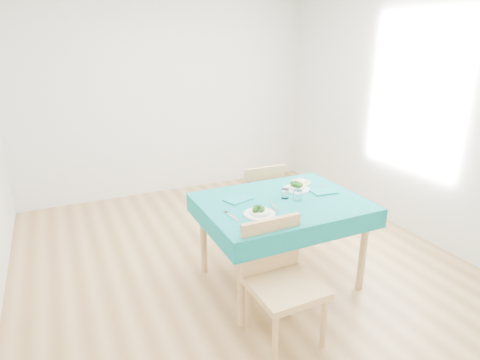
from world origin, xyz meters
name	(u,v)px	position (x,y,z in m)	size (l,w,h in m)	color
room_shell	(240,124)	(0.00, 0.00, 1.35)	(4.02, 4.52, 2.73)	olive
table	(281,241)	(0.21, -0.38, 0.38)	(1.33, 1.01, 0.76)	#096666
chair_near	(286,268)	(-0.14, -1.04, 0.58)	(0.46, 0.51, 1.16)	#AD8651
chair_far	(256,190)	(0.39, 0.44, 0.54)	(0.43, 0.47, 1.08)	#AD8651
bowl_near	(260,210)	(-0.09, -0.55, 0.80)	(0.24, 0.24, 0.07)	white
bowl_far	(297,186)	(0.46, -0.21, 0.79)	(0.24, 0.24, 0.07)	white
fork_near	(232,216)	(-0.30, -0.49, 0.76)	(0.03, 0.19, 0.00)	silver
knife_near	(275,208)	(0.07, -0.49, 0.76)	(0.02, 0.23, 0.00)	silver
fork_far	(285,192)	(0.33, -0.23, 0.76)	(0.02, 0.17, 0.00)	silver
knife_far	(328,188)	(0.74, -0.29, 0.76)	(0.02, 0.21, 0.00)	silver
napkin_near	(238,199)	(-0.12, -0.21, 0.76)	(0.22, 0.15, 0.01)	#0D7171
napkin_far	(324,192)	(0.64, -0.37, 0.76)	(0.21, 0.15, 0.01)	#0D7171
tumbler_center	(285,194)	(0.26, -0.34, 0.80)	(0.06, 0.06, 0.08)	white
tumbler_side	(297,195)	(0.32, -0.43, 0.80)	(0.07, 0.07, 0.09)	white
side_plate	(301,182)	(0.59, -0.08, 0.76)	(0.19, 0.19, 0.01)	#ABC460
bread_slice	(301,181)	(0.59, -0.08, 0.77)	(0.10, 0.10, 0.01)	beige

